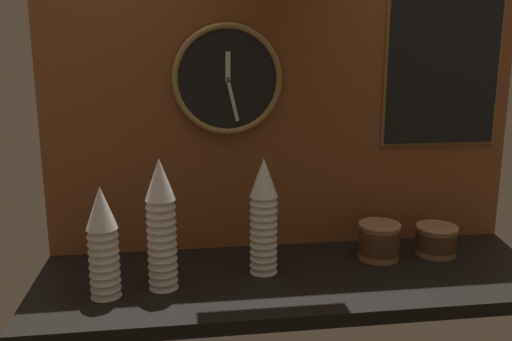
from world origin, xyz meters
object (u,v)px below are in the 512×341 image
(cup_stack_far_left, at_px, (103,242))
(menu_board, at_px, (443,67))
(cup_stack_left, at_px, (161,225))
(bowl_stack_far_right, at_px, (436,239))
(wall_clock, at_px, (228,79))
(cup_stack_center, at_px, (264,216))
(bowl_stack_right, at_px, (379,240))

(cup_stack_far_left, relative_size, menu_board, 0.58)
(cup_stack_far_left, xyz_separation_m, cup_stack_left, (0.16, 0.03, 0.03))
(bowl_stack_far_right, height_order, wall_clock, wall_clock)
(cup_stack_center, distance_m, wall_clock, 0.46)
(cup_stack_far_left, xyz_separation_m, bowl_stack_right, (0.85, 0.16, -0.09))
(cup_stack_far_left, bearing_deg, bowl_stack_right, 10.74)
(cup_stack_left, relative_size, bowl_stack_far_right, 2.76)
(cup_stack_far_left, relative_size, cup_stack_center, 0.88)
(bowl_stack_far_right, bearing_deg, cup_stack_far_left, -170.98)
(cup_stack_far_left, relative_size, cup_stack_left, 0.83)
(bowl_stack_far_right, bearing_deg, menu_board, 68.83)
(cup_stack_center, relative_size, bowl_stack_right, 2.60)
(wall_clock, height_order, menu_board, menu_board)
(bowl_stack_far_right, relative_size, menu_board, 0.25)
(bowl_stack_far_right, xyz_separation_m, menu_board, (0.06, 0.16, 0.56))
(cup_stack_left, height_order, wall_clock, wall_clock)
(menu_board, bearing_deg, bowl_stack_right, -148.03)
(cup_stack_far_left, distance_m, menu_board, 1.25)
(menu_board, bearing_deg, wall_clock, -179.32)
(cup_stack_left, relative_size, cup_stack_center, 1.06)
(cup_stack_left, xyz_separation_m, menu_board, (0.96, 0.29, 0.42))
(bowl_stack_right, relative_size, menu_board, 0.25)
(cup_stack_far_left, height_order, menu_board, menu_board)
(cup_stack_far_left, xyz_separation_m, bowl_stack_far_right, (1.06, 0.17, -0.10))
(bowl_stack_far_right, relative_size, wall_clock, 0.39)
(bowl_stack_right, bearing_deg, cup_stack_left, -169.49)
(cup_stack_center, height_order, wall_clock, wall_clock)
(cup_stack_left, distance_m, bowl_stack_far_right, 0.92)
(cup_stack_far_left, distance_m, bowl_stack_right, 0.87)
(cup_stack_left, bearing_deg, menu_board, 17.02)
(bowl_stack_far_right, bearing_deg, cup_stack_left, -171.46)
(cup_stack_left, distance_m, wall_clock, 0.53)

